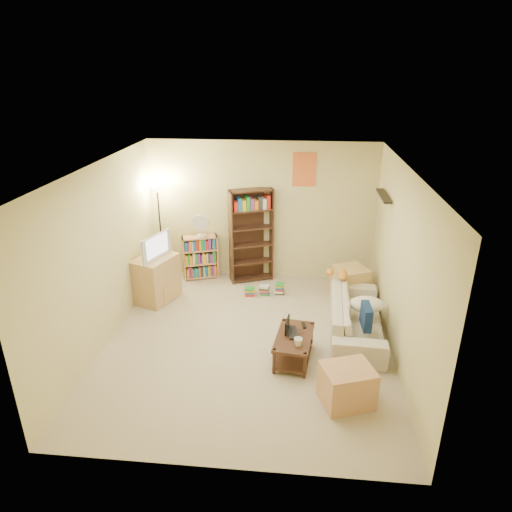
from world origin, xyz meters
name	(u,v)px	position (x,y,z in m)	size (l,w,h in m)	color
room	(248,235)	(0.00, 0.01, 1.62)	(4.50, 4.54, 2.52)	#C8B596
sofa	(356,317)	(1.55, 0.37, 0.27)	(0.82, 1.90, 0.54)	beige
navy_pillow	(366,317)	(1.62, -0.03, 0.52)	(0.36, 0.11, 0.32)	navy
cream_blanket	(367,304)	(1.69, 0.41, 0.47)	(0.50, 0.36, 0.21)	silver
tabby_cat	(340,274)	(1.34, 1.10, 0.62)	(0.43, 0.17, 0.15)	orange
coffee_table	(294,345)	(0.66, -0.37, 0.23)	(0.56, 0.88, 0.37)	#3A2216
laptop	(296,332)	(0.68, -0.30, 0.38)	(0.27, 0.36, 0.03)	black
laptop_screen	(287,325)	(0.56, -0.28, 0.48)	(0.01, 0.27, 0.18)	white
mug	(298,342)	(0.71, -0.58, 0.42)	(0.12, 0.12, 0.10)	white
tv_remote	(304,325)	(0.78, -0.11, 0.38)	(0.05, 0.15, 0.02)	black
tv_stand	(156,279)	(-1.67, 1.12, 0.38)	(0.51, 0.71, 0.76)	tan
television	(153,246)	(-1.67, 1.12, 0.97)	(0.34, 0.69, 0.41)	black
tall_bookshelf	(251,234)	(-0.17, 2.05, 0.90)	(0.81, 0.52, 1.70)	#3C2317
short_bookshelf	(200,257)	(-1.12, 2.05, 0.41)	(0.68, 0.45, 0.82)	tan
desk_fan	(201,225)	(-1.07, 2.01, 1.05)	(0.29, 0.16, 0.42)	silver
floor_lamp	(158,205)	(-1.80, 1.98, 1.40)	(0.30, 0.30, 1.76)	black
side_table	(350,283)	(1.56, 1.48, 0.28)	(0.49, 0.49, 0.56)	tan
end_cabinet	(347,385)	(1.29, -1.15, 0.24)	(0.57, 0.47, 0.47)	tan
book_stacks	(266,290)	(0.15, 1.47, 0.09)	(0.68, 0.23, 0.20)	red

